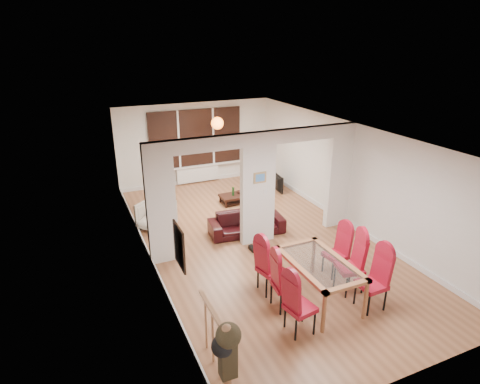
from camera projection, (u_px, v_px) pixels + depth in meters
floor at (257, 240)px, 9.44m from camera, size 5.00×9.00×0.01m
room_walls at (258, 189)px, 8.97m from camera, size 5.00×9.00×2.60m
divider_wall at (258, 189)px, 8.97m from camera, size 5.00×0.18×2.60m
bay_window_blinds at (196, 138)px, 12.69m from camera, size 3.00×0.08×1.80m
radiator at (198, 174)px, 13.09m from camera, size 1.40×0.08×0.50m
pendant_light at (217, 123)px, 11.59m from camera, size 0.36×0.36×0.36m
stair_newel at (214, 334)px, 5.66m from camera, size 0.40×1.20×1.10m
wall_poster at (179, 247)px, 5.88m from camera, size 0.04×0.52×0.67m
pillar_photo at (260, 178)px, 8.78m from camera, size 0.30×0.03×0.25m
dining_table at (318, 281)px, 7.20m from camera, size 0.93×1.66×0.78m
dining_chair_la at (301, 303)px, 6.35m from camera, size 0.49×0.49×1.06m
dining_chair_lb at (285, 281)px, 6.94m from camera, size 0.48×0.48×1.07m
dining_chair_lc at (271, 266)px, 7.39m from camera, size 0.51×0.51×1.07m
dining_chair_ra at (372, 281)px, 6.92m from camera, size 0.45×0.45×1.10m
dining_chair_rb at (350, 264)px, 7.39m from camera, size 0.54×0.54×1.11m
dining_chair_rc at (336, 252)px, 7.92m from camera, size 0.46×0.46×1.02m
sofa at (247, 223)px, 9.72m from camera, size 1.87×0.90×0.53m
armchair at (156, 215)px, 9.93m from camera, size 1.08×1.08×0.70m
person at (164, 179)px, 10.82m from camera, size 0.69×0.49×1.80m
television at (274, 182)px, 12.47m from camera, size 0.92×0.21×0.52m
coffee_table at (239, 198)px, 11.59m from camera, size 1.15×0.67×0.25m
bottle at (233, 191)px, 11.40m from camera, size 0.07×0.07×0.26m
bowl at (240, 192)px, 11.64m from camera, size 0.20×0.20×0.05m
shoes at (255, 248)px, 9.00m from camera, size 0.22×0.24×0.09m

